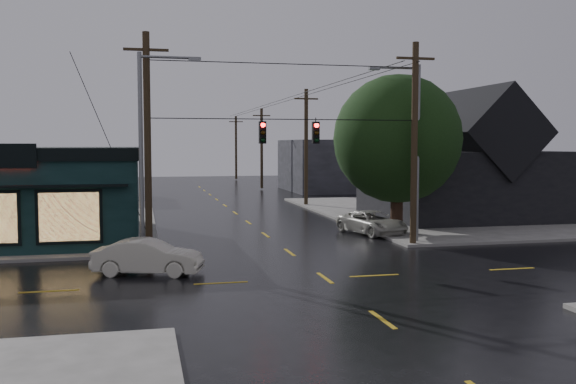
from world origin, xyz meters
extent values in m
plane|color=black|center=(0.00, 0.00, 0.00)|extent=(160.00, 160.00, 0.00)
cube|color=#615F5A|center=(20.00, 20.00, 0.07)|extent=(28.00, 28.00, 0.15)
cube|color=black|center=(15.00, 17.00, 2.40)|extent=(12.00, 11.00, 4.50)
cylinder|color=black|center=(7.29, 10.55, 1.98)|extent=(0.70, 0.70, 3.65)
sphere|color=black|center=(7.29, 10.55, 5.43)|extent=(7.22, 7.22, 7.22)
cylinder|color=black|center=(0.00, 6.50, 6.30)|extent=(13.00, 0.04, 0.04)
cube|color=#3E342D|center=(-14.00, 40.00, 2.20)|extent=(12.00, 10.00, 4.40)
cube|color=#232327|center=(16.00, 45.00, 2.80)|extent=(14.00, 12.00, 5.60)
imported|color=beige|center=(-6.60, 2.18, 0.70)|extent=(4.48, 2.58, 1.40)
imported|color=#B3B1A5|center=(6.00, 10.99, 0.66)|extent=(3.37, 5.16, 1.32)
camera|label=1|loc=(-6.80, -23.30, 5.11)|focal=40.00mm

